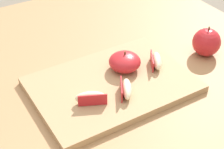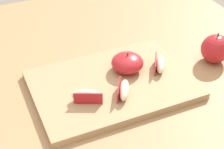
{
  "view_description": "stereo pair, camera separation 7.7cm",
  "coord_description": "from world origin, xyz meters",
  "views": [
    {
      "loc": [
        -0.24,
        -0.56,
        1.25
      ],
      "look_at": [
        0.07,
        -0.03,
        0.79
      ],
      "focal_mm": 57.14,
      "sensor_mm": 36.0,
      "label": 1
    },
    {
      "loc": [
        -0.18,
        -0.59,
        1.25
      ],
      "look_at": [
        0.07,
        -0.03,
        0.79
      ],
      "focal_mm": 57.14,
      "sensor_mm": 36.0,
      "label": 2
    }
  ],
  "objects": [
    {
      "name": "cutting_board",
      "position": [
        0.07,
        -0.03,
        0.76
      ],
      "size": [
        0.34,
        0.24,
        0.02
      ],
      "color": "#A37F56",
      "rests_on": "dining_table"
    },
    {
      "name": "apple_wedge_left",
      "position": [
        0.19,
        -0.03,
        0.78
      ],
      "size": [
        0.05,
        0.06,
        0.03
      ],
      "color": "beige",
      "rests_on": "cutting_board"
    },
    {
      "name": "apple_wedge_back",
      "position": [
        0.0,
        -0.07,
        0.78
      ],
      "size": [
        0.06,
        0.05,
        0.03
      ],
      "color": "beige",
      "rests_on": "cutting_board"
    },
    {
      "name": "dining_table",
      "position": [
        0.0,
        0.0,
        0.64
      ],
      "size": [
        1.1,
        0.97,
        0.75
      ],
      "color": "#9E754C",
      "rests_on": "ground_plane"
    },
    {
      "name": "whole_apple_crimson",
      "position": [
        0.34,
        -0.04,
        0.79
      ],
      "size": [
        0.07,
        0.07,
        0.08
      ],
      "color": "#B21E23",
      "rests_on": "dining_table"
    },
    {
      "name": "apple_wedge_near_knife",
      "position": [
        0.08,
        -0.08,
        0.78
      ],
      "size": [
        0.05,
        0.06,
        0.03
      ],
      "color": "beige",
      "rests_on": "cutting_board"
    },
    {
      "name": "apple_half_skin_up",
      "position": [
        0.12,
        -0.01,
        0.79
      ],
      "size": [
        0.07,
        0.07,
        0.05
      ],
      "color": "#B21E23",
      "rests_on": "cutting_board"
    }
  ]
}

